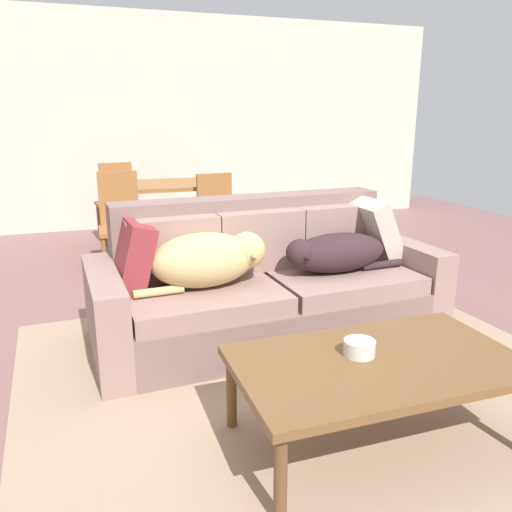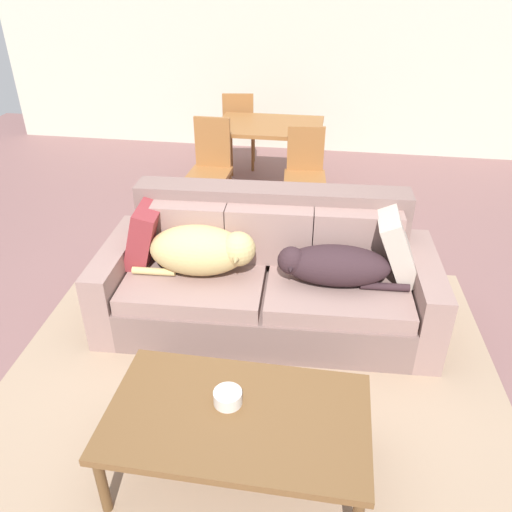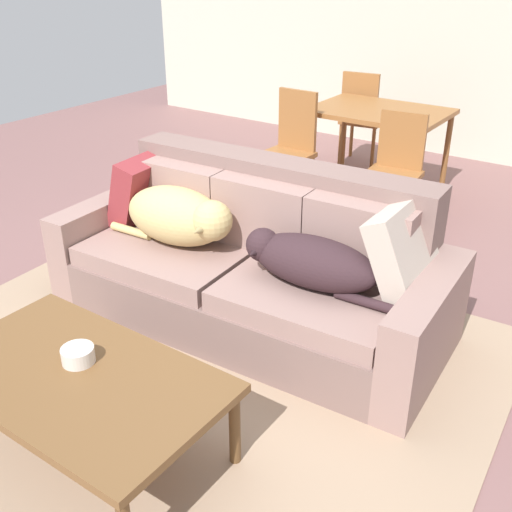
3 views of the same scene
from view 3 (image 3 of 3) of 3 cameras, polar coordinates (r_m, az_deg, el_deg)
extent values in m
plane|color=#7E5655|center=(3.74, -3.57, -5.61)|extent=(10.00, 10.00, 0.00)
cube|color=beige|center=(6.78, 18.91, 20.02)|extent=(8.00, 0.12, 2.70)
cube|color=#9F846A|center=(3.24, -8.69, -11.68)|extent=(3.27, 3.15, 0.01)
cube|color=#765C55|center=(3.62, -0.85, -3.93)|extent=(1.99, 1.04, 0.31)
cube|color=gray|center=(3.77, -7.09, 0.87)|extent=(0.99, 0.95, 0.11)
cube|color=gray|center=(3.31, 6.23, -3.04)|extent=(0.99, 0.95, 0.11)
cube|color=#765C55|center=(3.66, 2.07, 5.33)|extent=(1.95, 0.34, 0.48)
cube|color=gray|center=(3.85, -7.19, 5.62)|extent=(0.60, 0.19, 0.40)
cube|color=gray|center=(3.52, 0.51, 3.79)|extent=(0.60, 0.19, 0.40)
cube|color=gray|center=(3.28, 9.52, 1.55)|extent=(0.60, 0.19, 0.40)
cube|color=gray|center=(4.16, -13.25, 1.67)|extent=(0.23, 0.95, 0.57)
cube|color=gray|center=(3.19, 15.51, -6.97)|extent=(0.23, 0.95, 0.57)
ellipsoid|color=tan|center=(3.63, -7.50, 3.73)|extent=(0.68, 0.41, 0.34)
sphere|color=tan|center=(3.44, -4.11, 3.30)|extent=(0.23, 0.23, 0.23)
cone|color=#937F50|center=(3.37, -5.14, 2.50)|extent=(0.11, 0.13, 0.10)
cylinder|color=tan|center=(3.82, -11.55, 2.32)|extent=(0.30, 0.07, 0.05)
ellipsoid|color=#311F23|center=(3.16, 5.44, -0.59)|extent=(0.72, 0.35, 0.26)
sphere|color=#311F23|center=(3.26, 0.64, 1.05)|extent=(0.18, 0.18, 0.18)
cone|color=black|center=(3.20, -0.12, 0.36)|extent=(0.09, 0.10, 0.08)
cylinder|color=#311F23|center=(3.05, 10.11, -4.19)|extent=(0.32, 0.07, 0.05)
cube|color=maroon|center=(3.99, -10.61, 6.02)|extent=(0.30, 0.45, 0.46)
cube|color=#B9A899|center=(3.16, 13.69, 0.30)|extent=(0.32, 0.48, 0.49)
cube|color=brown|center=(2.71, -16.28, -10.84)|extent=(1.26, 0.73, 0.04)
cylinder|color=brown|center=(3.37, -18.13, -7.30)|extent=(0.05, 0.05, 0.38)
cylinder|color=brown|center=(2.69, -1.99, -15.77)|extent=(0.05, 0.05, 0.38)
cylinder|color=silver|center=(2.75, -16.23, -8.84)|extent=(0.14, 0.14, 0.07)
cube|color=#935C2F|center=(5.50, 11.42, 13.03)|extent=(1.12, 0.83, 0.04)
cylinder|color=brown|center=(5.51, 4.57, 9.41)|extent=(0.05, 0.05, 0.72)
cylinder|color=brown|center=(5.10, 14.53, 7.16)|extent=(0.05, 0.05, 0.72)
cylinder|color=brown|center=(6.13, 8.15, 11.03)|extent=(0.05, 0.05, 0.72)
cylinder|color=brown|center=(5.76, 17.28, 9.06)|extent=(0.05, 0.05, 0.72)
cube|color=#935C2F|center=(5.21, 2.70, 9.27)|extent=(0.41, 0.41, 0.04)
cube|color=#935C2F|center=(5.28, 3.88, 12.53)|extent=(0.36, 0.04, 0.50)
cylinder|color=brown|center=(5.24, 0.05, 6.80)|extent=(0.04, 0.04, 0.41)
cylinder|color=brown|center=(5.06, 3.18, 6.00)|extent=(0.04, 0.04, 0.41)
cylinder|color=brown|center=(5.50, 2.17, 7.78)|extent=(0.04, 0.04, 0.41)
cylinder|color=brown|center=(5.33, 5.21, 7.04)|extent=(0.04, 0.04, 0.41)
cube|color=#935C2F|center=(4.82, 12.49, 7.23)|extent=(0.44, 0.44, 0.04)
cube|color=#935C2F|center=(4.91, 13.44, 10.45)|extent=(0.36, 0.07, 0.44)
cylinder|color=brown|center=(4.79, 9.65, 4.47)|extent=(0.04, 0.04, 0.42)
cylinder|color=brown|center=(4.70, 13.51, 3.63)|extent=(0.04, 0.04, 0.42)
cylinder|color=brown|center=(5.09, 11.03, 5.72)|extent=(0.04, 0.04, 0.42)
cylinder|color=brown|center=(5.01, 14.69, 4.94)|extent=(0.04, 0.04, 0.42)
cube|color=#935C2F|center=(6.38, 9.98, 12.35)|extent=(0.45, 0.45, 0.04)
cube|color=#935C2F|center=(6.16, 9.63, 14.30)|extent=(0.36, 0.08, 0.47)
cylinder|color=brown|center=(6.56, 11.73, 10.47)|extent=(0.04, 0.04, 0.43)
cylinder|color=brown|center=(6.65, 8.88, 10.94)|extent=(0.04, 0.04, 0.43)
cylinder|color=brown|center=(6.24, 10.81, 9.72)|extent=(0.04, 0.04, 0.43)
cylinder|color=brown|center=(6.34, 7.85, 10.22)|extent=(0.04, 0.04, 0.43)
camera|label=1|loc=(3.04, -62.68, 1.55)|focal=35.77mm
camera|label=2|loc=(1.51, -78.00, 18.38)|focal=35.59mm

